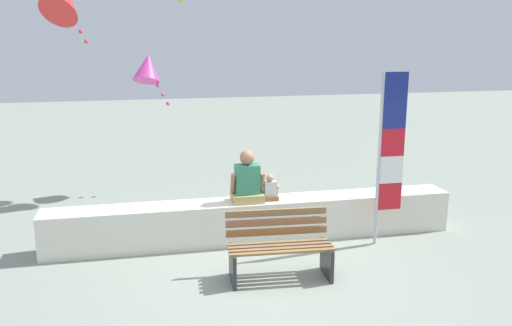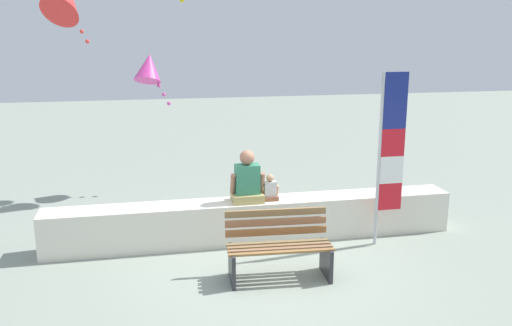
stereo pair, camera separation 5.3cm
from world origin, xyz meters
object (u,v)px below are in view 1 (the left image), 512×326
(flag_banner, at_px, (388,149))
(park_bench, at_px, (279,248))
(kite_red, at_px, (64,2))
(person_adult, at_px, (247,182))
(kite_magenta, at_px, (148,68))
(person_child, at_px, (270,190))

(flag_banner, bearing_deg, park_bench, -156.40)
(kite_red, bearing_deg, person_adult, -46.64)
(park_bench, xyz_separation_m, person_adult, (-0.17, 1.36, 0.57))
(person_adult, bearing_deg, kite_red, 133.36)
(flag_banner, height_order, kite_magenta, kite_magenta)
(park_bench, xyz_separation_m, flag_banner, (1.89, 0.83, 1.11))
(person_adult, xyz_separation_m, person_child, (0.36, 0.00, -0.16))
(park_bench, distance_m, person_adult, 1.48)
(kite_magenta, height_order, kite_red, kite_red)
(flag_banner, bearing_deg, kite_red, 144.19)
(person_child, relative_size, kite_red, 0.34)
(park_bench, bearing_deg, flag_banner, 23.60)
(park_bench, height_order, person_child, person_child)
(person_adult, height_order, kite_red, kite_red)
(park_bench, relative_size, kite_magenta, 1.28)
(person_adult, relative_size, kite_magenta, 0.73)
(park_bench, distance_m, kite_magenta, 5.36)
(kite_magenta, bearing_deg, person_child, -62.29)
(kite_magenta, bearing_deg, flag_banner, -48.14)
(flag_banner, distance_m, kite_red, 6.46)
(kite_red, bearing_deg, person_child, -43.21)
(person_adult, relative_size, person_child, 1.96)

